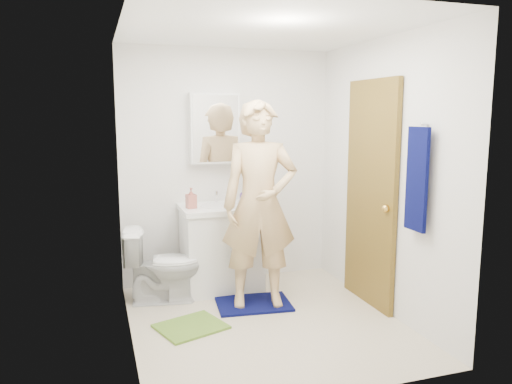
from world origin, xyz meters
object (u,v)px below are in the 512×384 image
vanity_cabinet (221,250)px  toilet (163,265)px  toothbrush_cup (245,197)px  man (260,205)px  soap_dispenser (191,198)px  medicine_cabinet (214,128)px  towel (417,179)px

vanity_cabinet → toilet: 0.63m
toothbrush_cup → toilet: bearing=-161.8°
vanity_cabinet → toilet: bearing=-164.4°
man → toothbrush_cup: bearing=95.0°
toothbrush_cup → man: size_ratio=0.06×
toilet → soap_dispenser: size_ratio=3.57×
vanity_cabinet → medicine_cabinet: medicine_cabinet is taller
towel → toilet: (-1.78, 1.32, -0.90)m
man → soap_dispenser: bearing=146.3°
toothbrush_cup → man: bearing=-96.3°
vanity_cabinet → toilet: vanity_cabinet is taller
soap_dispenser → toothbrush_cup: size_ratio=1.65×
vanity_cabinet → toothbrush_cup: toothbrush_cup is taller
toilet → man: (0.82, -0.39, 0.59)m
toothbrush_cup → towel: bearing=-61.2°
towel → vanity_cabinet: bearing=128.5°
toilet → toothbrush_cup: size_ratio=5.90×
medicine_cabinet → towel: (1.18, -1.71, -0.35)m
soap_dispenser → toothbrush_cup: bearing=15.7°
vanity_cabinet → towel: (1.18, -1.48, 0.85)m
medicine_cabinet → soap_dispenser: bearing=-138.6°
toothbrush_cup → soap_dispenser: bearing=-164.3°
towel → toilet: size_ratio=1.14×
vanity_cabinet → soap_dispenser: (-0.30, -0.04, 0.55)m
soap_dispenser → man: (0.52, -0.52, -0.00)m
toilet → soap_dispenser: soap_dispenser is taller
vanity_cabinet → toilet: size_ratio=1.14×
towel → soap_dispenser: 2.09m
medicine_cabinet → man: 1.04m
medicine_cabinet → soap_dispenser: 0.76m
soap_dispenser → man: size_ratio=0.11×
vanity_cabinet → man: size_ratio=0.43×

